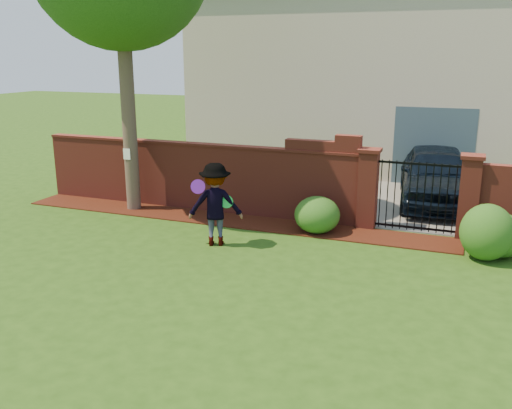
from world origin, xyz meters
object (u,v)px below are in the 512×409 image
at_px(car, 436,177).
at_px(frisbee_purple, 198,187).
at_px(frisbee_green, 227,202).
at_px(man, 215,205).

height_order(car, frisbee_purple, car).
distance_m(frisbee_purple, frisbee_green, 0.68).
relative_size(car, frisbee_purple, 15.32).
xyz_separation_m(car, frisbee_green, (-3.90, -4.98, 0.20)).
bearing_deg(car, frisbee_green, -134.57).
distance_m(man, frisbee_purple, 0.56).
bearing_deg(frisbee_green, car, 51.91).
distance_m(car, frisbee_green, 6.33).
xyz_separation_m(frisbee_purple, frisbee_green, (0.52, 0.27, -0.34)).
bearing_deg(frisbee_purple, frisbee_green, 27.77).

